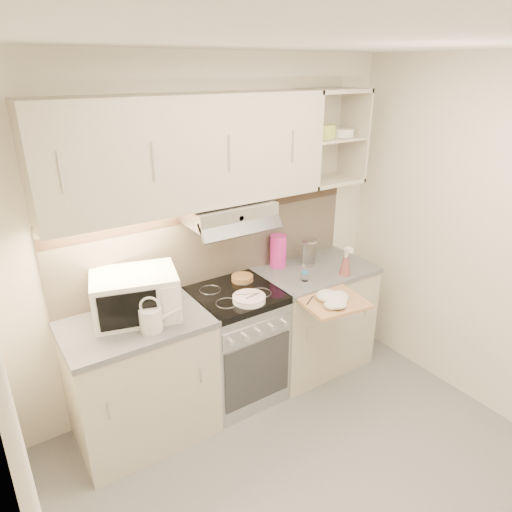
{
  "coord_description": "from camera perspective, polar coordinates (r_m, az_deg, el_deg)",
  "views": [
    {
      "loc": [
        -1.5,
        -1.43,
        2.4
      ],
      "look_at": [
        0.08,
        0.95,
        1.21
      ],
      "focal_mm": 32.0,
      "sensor_mm": 36.0,
      "label": 1
    }
  ],
  "objects": [
    {
      "name": "base_cabinet_left",
      "position": [
        3.29,
        -14.11,
        -14.97
      ],
      "size": [
        0.9,
        0.6,
        0.86
      ],
      "primitive_type": "cube",
      "color": "beige",
      "rests_on": "ground"
    },
    {
      "name": "bread_loaf",
      "position": [
        3.45,
        -1.73,
        -2.78
      ],
      "size": [
        0.16,
        0.16,
        0.04
      ],
      "primitive_type": "cylinder",
      "color": "#A4684A",
      "rests_on": "electric_range"
    },
    {
      "name": "spray_bottle",
      "position": [
        3.59,
        11.14,
        -0.9
      ],
      "size": [
        0.09,
        0.09,
        0.24
      ],
      "rotation": [
        0.0,
        0.0,
        -0.07
      ],
      "color": "#DC787E",
      "rests_on": "worktop_right"
    },
    {
      "name": "cutting_board",
      "position": [
        3.27,
        9.52,
        -5.61
      ],
      "size": [
        0.48,
        0.45,
        0.02
      ],
      "primitive_type": "cube",
      "rotation": [
        0.0,
        0.0,
        -0.14
      ],
      "color": "tan",
      "rests_on": "base_cabinet_right"
    },
    {
      "name": "plate_stack",
      "position": [
        3.15,
        -0.87,
        -5.34
      ],
      "size": [
        0.23,
        0.23,
        0.05
      ],
      "rotation": [
        0.0,
        0.0,
        -0.27
      ],
      "color": "white",
      "rests_on": "electric_range"
    },
    {
      "name": "worktop_left",
      "position": [
        3.04,
        -14.91,
        -8.21
      ],
      "size": [
        0.92,
        0.62,
        0.04
      ],
      "primitive_type": "cube",
      "color": "slate",
      "rests_on": "base_cabinet_left"
    },
    {
      "name": "microwave",
      "position": [
        3.02,
        -14.82,
        -4.76
      ],
      "size": [
        0.61,
        0.51,
        0.3
      ],
      "rotation": [
        0.0,
        0.0,
        -0.26
      ],
      "color": "white",
      "rests_on": "worktop_left"
    },
    {
      "name": "worktop_right",
      "position": [
        3.71,
        7.38,
        -1.79
      ],
      "size": [
        0.92,
        0.62,
        0.04
      ],
      "primitive_type": "cube",
      "color": "slate",
      "rests_on": "base_cabinet_right"
    },
    {
      "name": "room_shell",
      "position": [
        2.46,
        6.03,
        4.19
      ],
      "size": [
        3.04,
        2.84,
        2.52
      ],
      "color": "white",
      "rests_on": "ground"
    },
    {
      "name": "base_cabinet_right",
      "position": [
        3.91,
        7.05,
        -7.8
      ],
      "size": [
        0.9,
        0.6,
        0.86
      ],
      "primitive_type": "cube",
      "color": "beige",
      "rests_on": "ground"
    },
    {
      "name": "dish_towel",
      "position": [
        3.23,
        9.95,
        -4.99
      ],
      "size": [
        0.32,
        0.27,
        0.08
      ],
      "primitive_type": null,
      "rotation": [
        0.0,
        0.0,
        -0.1
      ],
      "color": "white",
      "rests_on": "cutting_board"
    },
    {
      "name": "glass_jar",
      "position": [
        3.71,
        6.66,
        0.47
      ],
      "size": [
        0.12,
        0.12,
        0.22
      ],
      "rotation": [
        0.0,
        0.0,
        -0.15
      ],
      "color": "white",
      "rests_on": "worktop_right"
    },
    {
      "name": "electric_range",
      "position": [
        3.52,
        -2.47,
        -10.98
      ],
      "size": [
        0.6,
        0.6,
        0.9
      ],
      "color": "#B7B7BC",
      "rests_on": "ground"
    },
    {
      "name": "pink_pitcher",
      "position": [
        3.66,
        2.8,
        0.65
      ],
      "size": [
        0.14,
        0.13,
        0.26
      ],
      "rotation": [
        0.0,
        0.0,
        0.04
      ],
      "color": "#DA2898",
      "rests_on": "worktop_right"
    },
    {
      "name": "watering_can",
      "position": [
        2.87,
        -12.85,
        -7.58
      ],
      "size": [
        0.26,
        0.17,
        0.23
      ],
      "rotation": [
        0.0,
        0.0,
        -0.4
      ],
      "color": "silver",
      "rests_on": "worktop_left"
    },
    {
      "name": "ground",
      "position": [
        3.17,
        9.35,
        -27.04
      ],
      "size": [
        3.0,
        3.0,
        0.0
      ],
      "primitive_type": "plane",
      "color": "gray",
      "rests_on": "ground"
    },
    {
      "name": "spice_jar",
      "position": [
        3.46,
        6.15,
        -2.52
      ],
      "size": [
        0.05,
        0.05,
        0.08
      ],
      "rotation": [
        0.0,
        0.0,
        -0.13
      ],
      "color": "white",
      "rests_on": "worktop_right"
    }
  ]
}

